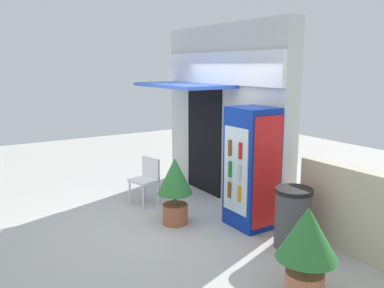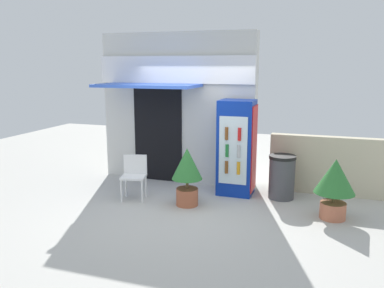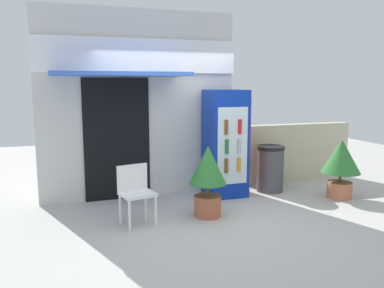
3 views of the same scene
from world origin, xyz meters
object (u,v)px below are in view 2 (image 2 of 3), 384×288
object	(u,v)px
potted_plant_curbside	(335,182)
trash_bin	(282,177)
plastic_chair	(134,173)
drink_cooler	(237,148)
potted_plant_near_shop	(187,171)

from	to	relation	value
potted_plant_curbside	trash_bin	world-z (taller)	potted_plant_curbside
plastic_chair	potted_plant_curbside	bearing A→B (deg)	1.98
plastic_chair	potted_plant_curbside	xyz separation A→B (m)	(3.58, 0.12, 0.13)
trash_bin	drink_cooler	bearing A→B (deg)	179.24
drink_cooler	plastic_chair	distance (m)	2.04
drink_cooler	trash_bin	size ratio (longest dim) A/B	2.21
potted_plant_near_shop	potted_plant_curbside	xyz separation A→B (m)	(2.51, 0.16, -0.01)
plastic_chair	drink_cooler	bearing A→B (deg)	27.25
drink_cooler	potted_plant_curbside	bearing A→B (deg)	-23.55
potted_plant_curbside	potted_plant_near_shop	bearing A→B (deg)	-176.33
potted_plant_near_shop	potted_plant_curbside	world-z (taller)	potted_plant_near_shop
drink_cooler	potted_plant_near_shop	world-z (taller)	drink_cooler
drink_cooler	plastic_chair	size ratio (longest dim) A/B	2.23
plastic_chair	trash_bin	distance (m)	2.81
plastic_chair	potted_plant_curbside	size ratio (longest dim) A/B	0.82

